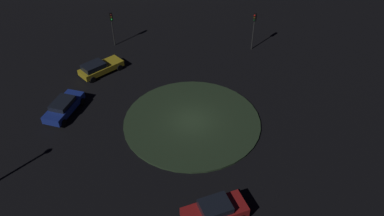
{
  "coord_description": "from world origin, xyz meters",
  "views": [
    {
      "loc": [
        24.81,
        0.2,
        21.55
      ],
      "look_at": [
        0.0,
        0.0,
        1.56
      ],
      "focal_mm": 34.97,
      "sensor_mm": 36.0,
      "label": 1
    }
  ],
  "objects_px": {
    "car_red": "(215,211)",
    "traffic_light_southwest": "(112,23)",
    "car_yellow": "(99,68)",
    "traffic_light_northwest": "(254,24)",
    "car_blue": "(64,107)"
  },
  "relations": [
    {
      "from": "car_red",
      "to": "traffic_light_southwest",
      "type": "distance_m",
      "value": 25.8
    },
    {
      "from": "car_red",
      "to": "car_blue",
      "type": "distance_m",
      "value": 17.09
    },
    {
      "from": "car_yellow",
      "to": "traffic_light_northwest",
      "type": "bearing_deg",
      "value": -26.35
    },
    {
      "from": "car_blue",
      "to": "traffic_light_southwest",
      "type": "height_order",
      "value": "traffic_light_southwest"
    },
    {
      "from": "car_yellow",
      "to": "traffic_light_southwest",
      "type": "distance_m",
      "value": 6.33
    },
    {
      "from": "car_red",
      "to": "car_blue",
      "type": "height_order",
      "value": "car_red"
    },
    {
      "from": "car_blue",
      "to": "traffic_light_northwest",
      "type": "bearing_deg",
      "value": -41.57
    },
    {
      "from": "traffic_light_northwest",
      "to": "traffic_light_southwest",
      "type": "relative_size",
      "value": 1.09
    },
    {
      "from": "car_blue",
      "to": "traffic_light_northwest",
      "type": "relative_size",
      "value": 1.08
    },
    {
      "from": "car_yellow",
      "to": "car_red",
      "type": "bearing_deg",
      "value": -101.34
    },
    {
      "from": "car_red",
      "to": "car_yellow",
      "type": "distance_m",
      "value": 20.74
    },
    {
      "from": "traffic_light_northwest",
      "to": "traffic_light_southwest",
      "type": "height_order",
      "value": "traffic_light_northwest"
    },
    {
      "from": "car_yellow",
      "to": "traffic_light_northwest",
      "type": "distance_m",
      "value": 17.22
    },
    {
      "from": "car_red",
      "to": "traffic_light_northwest",
      "type": "bearing_deg",
      "value": -124.41
    },
    {
      "from": "car_blue",
      "to": "traffic_light_southwest",
      "type": "bearing_deg",
      "value": 4.84
    }
  ]
}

